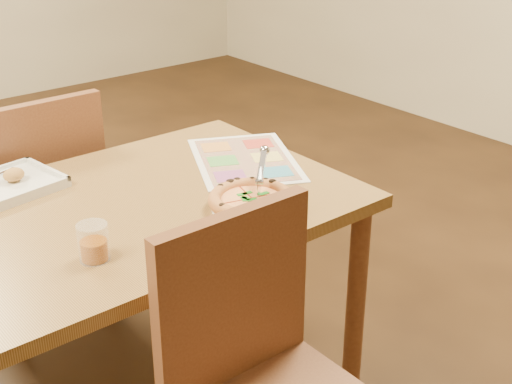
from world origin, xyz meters
TOP-DOWN VIEW (x-y plane):
  - dining_table at (0.00, 0.00)m, footprint 1.30×0.85m
  - chair_near at (0.00, -0.60)m, footprint 0.42×0.42m
  - chair_far at (-0.00, 0.60)m, footprint 0.42×0.42m
  - plate at (0.29, -0.24)m, footprint 0.32×0.32m
  - pizza at (0.28, -0.23)m, footprint 0.24×0.24m
  - pizza_cutter at (0.33, -0.21)m, footprint 0.13×0.12m
  - glass_tumbler at (-0.19, -0.21)m, footprint 0.08×0.08m
  - menu at (0.48, 0.05)m, footprint 0.47×0.53m

SIDE VIEW (x-z plane):
  - chair_near at x=0.00m, z-range 0.33..0.80m
  - chair_far at x=0.00m, z-range 0.33..0.80m
  - dining_table at x=0.00m, z-range 0.27..0.99m
  - menu at x=0.48m, z-range 0.72..0.72m
  - plate at x=0.29m, z-range 0.72..0.73m
  - pizza at x=0.28m, z-range 0.73..0.76m
  - glass_tumbler at x=-0.19m, z-range 0.71..0.81m
  - pizza_cutter at x=0.33m, z-range 0.76..0.86m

